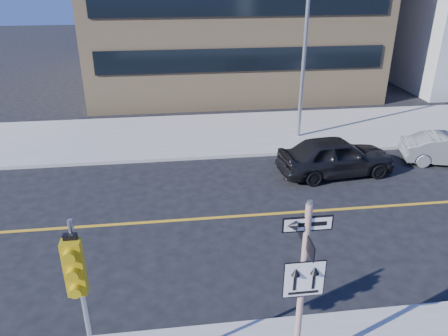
{
  "coord_description": "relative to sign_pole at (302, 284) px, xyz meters",
  "views": [
    {
      "loc": [
        -2.3,
        -8.79,
        7.88
      ],
      "look_at": [
        -0.64,
        4.0,
        1.87
      ],
      "focal_mm": 35.0,
      "sensor_mm": 36.0,
      "label": 1
    }
  ],
  "objects": [
    {
      "name": "ground",
      "position": [
        0.0,
        2.51,
        -2.44
      ],
      "size": [
        120.0,
        120.0,
        0.0
      ],
      "primitive_type": "plane",
      "color": "black",
      "rests_on": "ground"
    },
    {
      "name": "sign_pole",
      "position": [
        0.0,
        0.0,
        0.0
      ],
      "size": [
        0.92,
        0.92,
        4.06
      ],
      "color": "beige",
      "rests_on": "near_sidewalk"
    },
    {
      "name": "traffic_signal",
      "position": [
        -4.0,
        -0.15,
        0.59
      ],
      "size": [
        0.32,
        0.45,
        4.0
      ],
      "color": "gray",
      "rests_on": "near_sidewalk"
    },
    {
      "name": "parked_car_a",
      "position": [
        4.33,
        9.34,
        -1.63
      ],
      "size": [
        2.39,
        4.92,
        1.62
      ],
      "primitive_type": "imported",
      "rotation": [
        0.0,
        0.0,
        1.67
      ],
      "color": "black",
      "rests_on": "ground"
    },
    {
      "name": "streetlight_a",
      "position": [
        4.0,
        13.27,
        2.32
      ],
      "size": [
        0.55,
        2.25,
        8.0
      ],
      "color": "gray",
      "rests_on": "far_sidewalk"
    }
  ]
}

